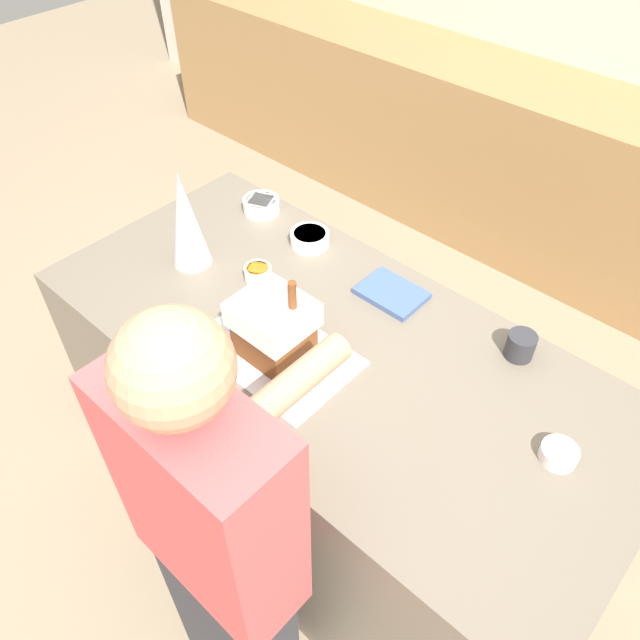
% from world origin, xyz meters
% --- Properties ---
extents(ground_plane, '(12.00, 12.00, 0.00)m').
position_xyz_m(ground_plane, '(0.00, 0.00, 0.00)').
color(ground_plane, gray).
extents(back_cabinet_block, '(6.00, 0.60, 0.95)m').
position_xyz_m(back_cabinet_block, '(0.00, 2.02, 0.47)').
color(back_cabinet_block, '#9E7547').
rests_on(back_cabinet_block, ground_plane).
extents(kitchen_island, '(1.89, 0.88, 0.93)m').
position_xyz_m(kitchen_island, '(0.00, 0.00, 0.46)').
color(kitchen_island, '#6B6051').
rests_on(kitchen_island, ground_plane).
extents(baking_tray, '(0.46, 0.31, 0.01)m').
position_xyz_m(baking_tray, '(-0.09, -0.15, 0.93)').
color(baking_tray, silver).
rests_on(baking_tray, kitchen_island).
extents(gingerbread_house, '(0.21, 0.19, 0.28)m').
position_xyz_m(gingerbread_house, '(-0.09, -0.15, 1.04)').
color(gingerbread_house, brown).
rests_on(gingerbread_house, baking_tray).
extents(decorative_tree, '(0.13, 0.13, 0.34)m').
position_xyz_m(decorative_tree, '(-0.60, -0.03, 1.10)').
color(decorative_tree, silver).
rests_on(decorative_tree, kitchen_island).
extents(candy_bowl_far_right, '(0.14, 0.14, 0.05)m').
position_xyz_m(candy_bowl_far_right, '(-0.64, 0.33, 0.96)').
color(candy_bowl_far_right, white).
rests_on(candy_bowl_far_right, kitchen_island).
extents(candy_bowl_beside_tree, '(0.09, 0.09, 0.05)m').
position_xyz_m(candy_bowl_beside_tree, '(-0.36, 0.05, 0.96)').
color(candy_bowl_beside_tree, white).
rests_on(candy_bowl_beside_tree, kitchen_island).
extents(candy_bowl_near_tray_left, '(0.14, 0.14, 0.05)m').
position_xyz_m(candy_bowl_near_tray_left, '(-0.37, 0.30, 0.96)').
color(candy_bowl_near_tray_left, white).
rests_on(candy_bowl_near_tray_left, kitchen_island).
extents(candy_bowl_center_rear, '(0.09, 0.09, 0.04)m').
position_xyz_m(candy_bowl_center_rear, '(0.69, 0.08, 0.95)').
color(candy_bowl_center_rear, silver).
rests_on(candy_bowl_center_rear, kitchen_island).
extents(cookbook, '(0.21, 0.15, 0.02)m').
position_xyz_m(cookbook, '(0.01, 0.28, 0.94)').
color(cookbook, '#3F598C').
rests_on(cookbook, kitchen_island).
extents(mug, '(0.08, 0.08, 0.08)m').
position_xyz_m(mug, '(0.44, 0.33, 0.97)').
color(mug, '#2D2D33').
rests_on(mug, kitchen_island).
extents(person, '(0.43, 0.53, 1.62)m').
position_xyz_m(person, '(0.21, -0.64, 0.84)').
color(person, '#333338').
rests_on(person, ground_plane).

